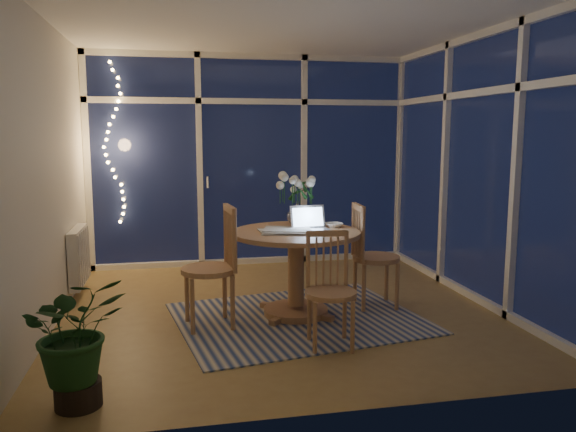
# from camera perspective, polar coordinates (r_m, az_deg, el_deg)

# --- Properties ---
(floor) EXTENTS (4.00, 4.00, 0.00)m
(floor) POSITION_cam_1_polar(r_m,az_deg,el_deg) (5.35, -0.60, -9.46)
(floor) COLOR olive
(floor) RESTS_ON ground
(ceiling) EXTENTS (4.00, 4.00, 0.00)m
(ceiling) POSITION_cam_1_polar(r_m,az_deg,el_deg) (5.18, -0.65, 19.05)
(ceiling) COLOR white
(ceiling) RESTS_ON wall_back
(wall_back) EXTENTS (4.00, 0.04, 2.60)m
(wall_back) POSITION_cam_1_polar(r_m,az_deg,el_deg) (7.08, -3.68, 5.62)
(wall_back) COLOR silver
(wall_back) RESTS_ON floor
(wall_front) EXTENTS (4.00, 0.04, 2.60)m
(wall_front) POSITION_cam_1_polar(r_m,az_deg,el_deg) (3.17, 6.17, 2.16)
(wall_front) COLOR silver
(wall_front) RESTS_ON floor
(wall_left) EXTENTS (0.04, 4.00, 2.60)m
(wall_left) POSITION_cam_1_polar(r_m,az_deg,el_deg) (5.12, -23.23, 3.90)
(wall_left) COLOR silver
(wall_left) RESTS_ON floor
(wall_right) EXTENTS (0.04, 4.00, 2.60)m
(wall_right) POSITION_cam_1_polar(r_m,az_deg,el_deg) (5.82, 19.16, 4.57)
(wall_right) COLOR silver
(wall_right) RESTS_ON floor
(window_wall_back) EXTENTS (4.00, 0.10, 2.60)m
(window_wall_back) POSITION_cam_1_polar(r_m,az_deg,el_deg) (7.04, -3.63, 5.60)
(window_wall_back) COLOR white
(window_wall_back) RESTS_ON floor
(window_wall_right) EXTENTS (0.10, 4.00, 2.60)m
(window_wall_right) POSITION_cam_1_polar(r_m,az_deg,el_deg) (5.80, 18.82, 4.58)
(window_wall_right) COLOR white
(window_wall_right) RESTS_ON floor
(radiator) EXTENTS (0.10, 0.70, 0.58)m
(radiator) POSITION_cam_1_polar(r_m,az_deg,el_deg) (6.11, -20.50, -3.86)
(radiator) COLOR silver
(radiator) RESTS_ON wall_left
(fairy_lights) EXTENTS (0.24, 0.10, 1.85)m
(fairy_lights) POSITION_cam_1_polar(r_m,az_deg,el_deg) (6.92, -17.33, 7.06)
(fairy_lights) COLOR #FFC266
(fairy_lights) RESTS_ON window_wall_back
(garden_patio) EXTENTS (12.00, 6.00, 0.10)m
(garden_patio) POSITION_cam_1_polar(r_m,az_deg,el_deg) (10.25, -3.11, -1.17)
(garden_patio) COLOR black
(garden_patio) RESTS_ON ground
(garden_fence) EXTENTS (11.00, 0.08, 1.80)m
(garden_fence) POSITION_cam_1_polar(r_m,az_deg,el_deg) (10.57, -6.23, 4.33)
(garden_fence) COLOR #3E2116
(garden_fence) RESTS_ON ground
(neighbour_roof) EXTENTS (7.00, 3.00, 2.20)m
(neighbour_roof) POSITION_cam_1_polar(r_m,az_deg,el_deg) (13.57, -6.22, 10.71)
(neighbour_roof) COLOR #33363D
(neighbour_roof) RESTS_ON ground
(garden_shrubs) EXTENTS (0.90, 0.90, 0.90)m
(garden_shrubs) POSITION_cam_1_polar(r_m,az_deg,el_deg) (8.49, -10.27, 0.20)
(garden_shrubs) COLOR black
(garden_shrubs) RESTS_ON ground
(rug) EXTENTS (2.34, 2.00, 0.01)m
(rug) POSITION_cam_1_polar(r_m,az_deg,el_deg) (5.09, 1.04, -10.33)
(rug) COLOR beige
(rug) RESTS_ON floor
(dining_table) EXTENTS (1.32, 1.32, 0.78)m
(dining_table) POSITION_cam_1_polar(r_m,az_deg,el_deg) (5.08, 0.81, -5.87)
(dining_table) COLOR #B0754F
(dining_table) RESTS_ON floor
(chair_left) EXTENTS (0.54, 0.54, 1.06)m
(chair_left) POSITION_cam_1_polar(r_m,az_deg,el_deg) (4.79, -8.07, -5.12)
(chair_left) COLOR #B0754F
(chair_left) RESTS_ON floor
(chair_right) EXTENTS (0.49, 0.49, 1.01)m
(chair_right) POSITION_cam_1_polar(r_m,az_deg,el_deg) (5.37, 8.95, -3.96)
(chair_right) COLOR #B0754F
(chair_right) RESTS_ON floor
(chair_front) EXTENTS (0.45, 0.45, 0.90)m
(chair_front) POSITION_cam_1_polar(r_m,az_deg,el_deg) (4.34, 4.36, -7.54)
(chair_front) COLOR #B0754F
(chair_front) RESTS_ON floor
(laptop) EXTENTS (0.35, 0.31, 0.24)m
(laptop) POSITION_cam_1_polar(r_m,az_deg,el_deg) (4.97, 2.45, -0.20)
(laptop) COLOR silver
(laptop) RESTS_ON dining_table
(flower_vase) EXTENTS (0.23, 0.23, 0.21)m
(flower_vase) POSITION_cam_1_polar(r_m,az_deg,el_deg) (5.32, 1.00, 0.23)
(flower_vase) COLOR white
(flower_vase) RESTS_ON dining_table
(bowl) EXTENTS (0.18, 0.18, 0.04)m
(bowl) POSITION_cam_1_polar(r_m,az_deg,el_deg) (5.20, 4.65, -0.94)
(bowl) COLOR white
(bowl) RESTS_ON dining_table
(newspapers) EXTENTS (0.43, 0.35, 0.02)m
(newspapers) POSITION_cam_1_polar(r_m,az_deg,el_deg) (4.94, -0.25, -1.51)
(newspapers) COLOR beige
(newspapers) RESTS_ON dining_table
(phone) EXTENTS (0.11, 0.06, 0.01)m
(phone) POSITION_cam_1_polar(r_m,az_deg,el_deg) (4.95, 2.34, -1.58)
(phone) COLOR black
(phone) RESTS_ON dining_table
(potted_plant) EXTENTS (0.67, 0.63, 0.76)m
(potted_plant) POSITION_cam_1_polar(r_m,az_deg,el_deg) (3.67, -20.77, -12.29)
(potted_plant) COLOR #174019
(potted_plant) RESTS_ON floor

